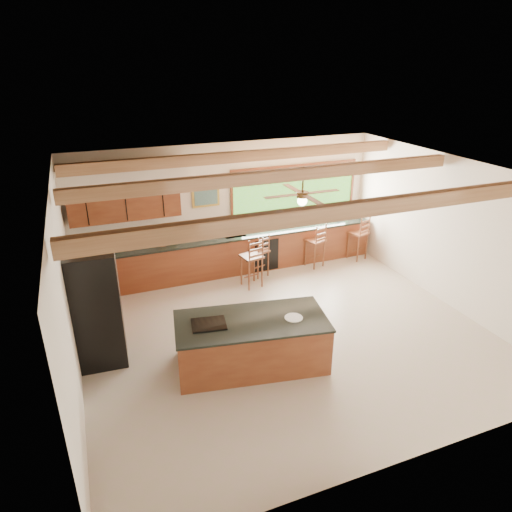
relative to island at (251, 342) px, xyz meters
name	(u,v)px	position (x,y,z in m)	size (l,w,h in m)	color
ground	(285,332)	(0.93, 0.65, -0.43)	(7.20, 7.20, 0.00)	#B9A89A
room_shell	(264,210)	(0.76, 1.31, 1.78)	(7.27, 6.54, 3.02)	#EFE1CF
counter_run	(205,264)	(0.11, 3.17, 0.04)	(7.12, 3.10, 1.22)	brown
island	(251,342)	(0.00, 0.00, 0.00)	(2.61, 1.56, 0.87)	brown
refrigerator	(96,308)	(-2.29, 1.05, 0.57)	(0.83, 0.81, 2.00)	black
bar_stool_a	(253,258)	(1.03, 2.61, 0.27)	(0.50, 0.50, 1.19)	brown
bar_stool_b	(260,252)	(1.39, 3.05, 0.19)	(0.46, 0.46, 1.05)	brown
bar_stool_c	(316,242)	(2.84, 3.05, 0.23)	(0.50, 0.50, 1.11)	brown
bar_stool_d	(360,234)	(4.06, 3.04, 0.25)	(0.52, 0.52, 1.15)	brown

